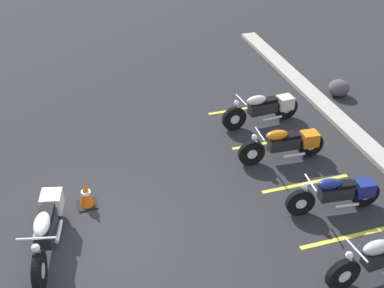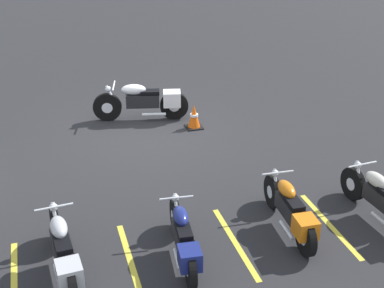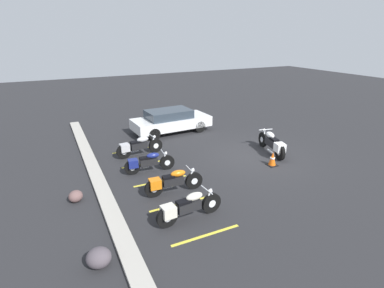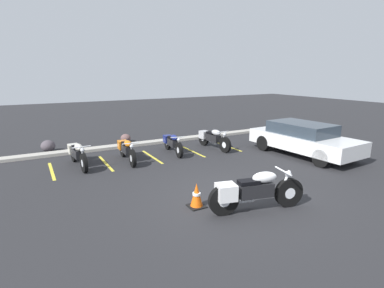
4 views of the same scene
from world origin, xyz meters
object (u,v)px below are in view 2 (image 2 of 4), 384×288
parked_bike_1 (291,210)px  parked_bike_3 (63,252)px  traffic_cone (194,117)px  parked_bike_0 (384,201)px  parked_bike_2 (183,238)px  motorcycle_white_featured (146,101)px

parked_bike_1 → parked_bike_3: (3.84, 0.07, 0.01)m
parked_bike_1 → parked_bike_3: 3.84m
parked_bike_3 → traffic_cone: (-3.53, -4.79, -0.17)m
parked_bike_0 → traffic_cone: 5.32m
parked_bike_2 → parked_bike_0: bearing=-83.9°
motorcycle_white_featured → parked_bike_0: bearing=131.1°
traffic_cone → parked_bike_2: bearing=71.3°
traffic_cone → parked_bike_0: bearing=112.3°
parked_bike_0 → parked_bike_1: (1.70, -0.21, -0.01)m
parked_bike_0 → traffic_cone: size_ratio=3.55×
parked_bike_0 → parked_bike_1: bearing=78.8°
parked_bike_1 → traffic_cone: parked_bike_1 is taller
motorcycle_white_featured → parked_bike_2: motorcycle_white_featured is taller
traffic_cone → parked_bike_3: bearing=53.6°
parked_bike_2 → traffic_cone: 5.21m
parked_bike_1 → parked_bike_2: bearing=99.5°
parked_bike_0 → traffic_cone: bearing=18.1°
parked_bike_1 → parked_bike_3: size_ratio=0.97×
parked_bike_3 → traffic_cone: size_ratio=3.58×
parked_bike_2 → traffic_cone: parked_bike_2 is taller
parked_bike_0 → traffic_cone: parked_bike_0 is taller
motorcycle_white_featured → parked_bike_0: 6.52m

